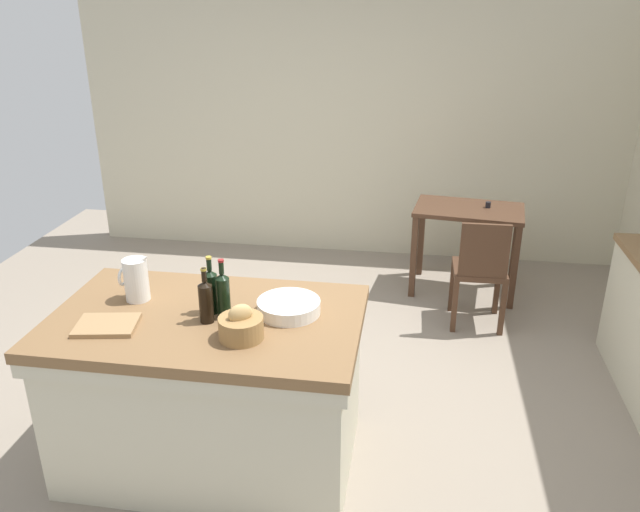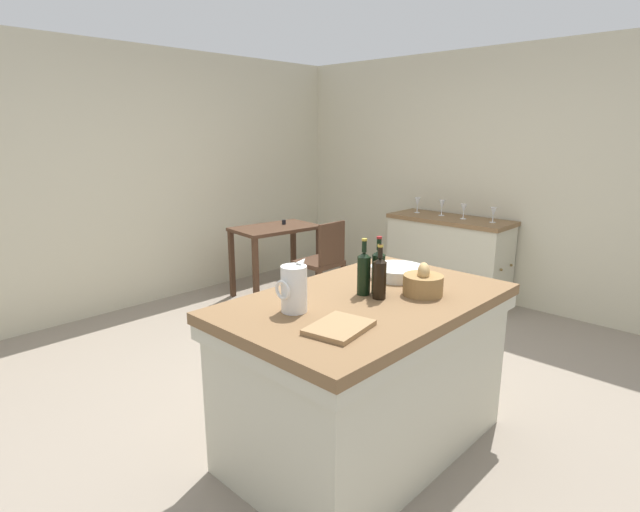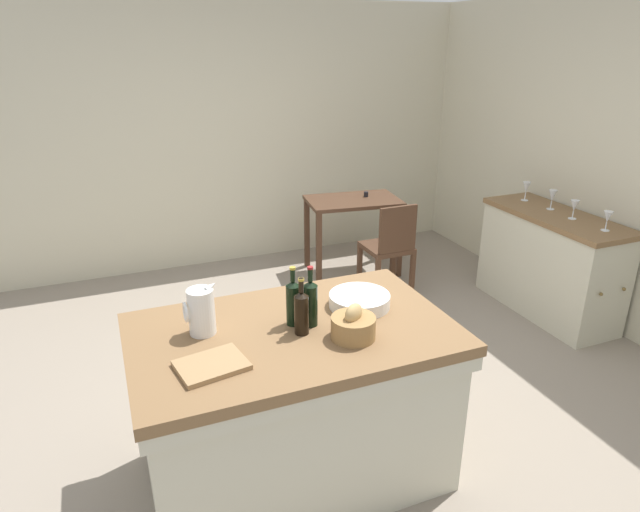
{
  "view_description": "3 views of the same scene",
  "coord_description": "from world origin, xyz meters",
  "px_view_note": "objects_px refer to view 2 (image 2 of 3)",
  "views": [
    {
      "loc": [
        0.59,
        -3.46,
        2.45
      ],
      "look_at": [
        0.02,
        0.23,
        0.89
      ],
      "focal_mm": 35.42,
      "sensor_mm": 36.0,
      "label": 1
    },
    {
      "loc": [
        -2.46,
        -2.28,
        1.78
      ],
      "look_at": [
        0.01,
        0.08,
        0.92
      ],
      "focal_mm": 28.08,
      "sensor_mm": 36.0,
      "label": 2
    },
    {
      "loc": [
        -1.22,
        -3.0,
        2.28
      ],
      "look_at": [
        0.07,
        0.2,
        0.89
      ],
      "focal_mm": 31.1,
      "sensor_mm": 36.0,
      "label": 3
    }
  ],
  "objects_px": {
    "wine_glass_middle": "(442,205)",
    "wine_glass_left": "(464,209)",
    "pitcher": "(294,288)",
    "wash_bowl": "(397,272)",
    "wine_bottle_green": "(380,277)",
    "wine_glass_right": "(417,202)",
    "bread_basket": "(423,283)",
    "wine_bottle_dark": "(378,270)",
    "island_table": "(366,368)",
    "side_cabinet": "(448,258)",
    "wooden_chair": "(323,261)",
    "cutting_board": "(339,327)",
    "wine_bottle_amber": "(364,272)",
    "wine_glass_far_left": "(493,212)",
    "writing_desk": "(276,238)"
  },
  "relations": [
    {
      "from": "writing_desk",
      "to": "wash_bowl",
      "type": "distance_m",
      "value": 2.61
    },
    {
      "from": "wine_bottle_green",
      "to": "wine_glass_left",
      "type": "relative_size",
      "value": 1.89
    },
    {
      "from": "island_table",
      "to": "wine_bottle_dark",
      "type": "xyz_separation_m",
      "value": [
        0.1,
        0.01,
        0.55
      ]
    },
    {
      "from": "wine_glass_middle",
      "to": "wine_glass_left",
      "type": "bearing_deg",
      "value": -96.24
    },
    {
      "from": "wash_bowl",
      "to": "cutting_board",
      "type": "xyz_separation_m",
      "value": [
        -0.86,
        -0.29,
        -0.02
      ]
    },
    {
      "from": "side_cabinet",
      "to": "wine_bottle_green",
      "type": "xyz_separation_m",
      "value": [
        -2.67,
        -1.08,
        0.58
      ]
    },
    {
      "from": "island_table",
      "to": "wine_glass_right",
      "type": "bearing_deg",
      "value": 28.14
    },
    {
      "from": "cutting_board",
      "to": "island_table",
      "type": "bearing_deg",
      "value": 23.38
    },
    {
      "from": "wooden_chair",
      "to": "island_table",
      "type": "bearing_deg",
      "value": -130.86
    },
    {
      "from": "wine_bottle_amber",
      "to": "wash_bowl",
      "type": "bearing_deg",
      "value": 7.59
    },
    {
      "from": "wine_glass_far_left",
      "to": "pitcher",
      "type": "bearing_deg",
      "value": -172.02
    },
    {
      "from": "wine_glass_far_left",
      "to": "wine_glass_right",
      "type": "relative_size",
      "value": 0.9
    },
    {
      "from": "side_cabinet",
      "to": "wash_bowl",
      "type": "height_order",
      "value": "wash_bowl"
    },
    {
      "from": "side_cabinet",
      "to": "wash_bowl",
      "type": "distance_m",
      "value": 2.51
    },
    {
      "from": "wash_bowl",
      "to": "wine_bottle_green",
      "type": "height_order",
      "value": "wine_bottle_green"
    },
    {
      "from": "pitcher",
      "to": "wine_glass_left",
      "type": "relative_size",
      "value": 1.77
    },
    {
      "from": "cutting_board",
      "to": "wine_bottle_amber",
      "type": "relative_size",
      "value": 0.94
    },
    {
      "from": "island_table",
      "to": "wine_glass_middle",
      "type": "relative_size",
      "value": 9.52
    },
    {
      "from": "side_cabinet",
      "to": "pitcher",
      "type": "relative_size",
      "value": 4.74
    },
    {
      "from": "bread_basket",
      "to": "wine_glass_middle",
      "type": "height_order",
      "value": "bread_basket"
    },
    {
      "from": "writing_desk",
      "to": "wine_bottle_dark",
      "type": "height_order",
      "value": "wine_bottle_dark"
    },
    {
      "from": "wine_glass_right",
      "to": "bread_basket",
      "type": "bearing_deg",
      "value": -146.39
    },
    {
      "from": "wine_bottle_dark",
      "to": "wine_bottle_green",
      "type": "bearing_deg",
      "value": -138.63
    },
    {
      "from": "wine_bottle_amber",
      "to": "pitcher",
      "type": "bearing_deg",
      "value": 169.54
    },
    {
      "from": "wine_glass_middle",
      "to": "wine_glass_right",
      "type": "xyz_separation_m",
      "value": [
        -0.02,
        0.3,
        0.0
      ]
    },
    {
      "from": "pitcher",
      "to": "wine_glass_right",
      "type": "xyz_separation_m",
      "value": [
        3.15,
        1.33,
        -0.02
      ]
    },
    {
      "from": "bread_basket",
      "to": "wine_glass_far_left",
      "type": "relative_size",
      "value": 1.43
    },
    {
      "from": "wine_glass_far_left",
      "to": "wine_glass_left",
      "type": "bearing_deg",
      "value": 91.9
    },
    {
      "from": "side_cabinet",
      "to": "wine_glass_left",
      "type": "bearing_deg",
      "value": -84.29
    },
    {
      "from": "cutting_board",
      "to": "side_cabinet",
      "type": "bearing_deg",
      "value": 21.18
    },
    {
      "from": "side_cabinet",
      "to": "wooden_chair",
      "type": "distance_m",
      "value": 1.38
    },
    {
      "from": "wooden_chair",
      "to": "wine_bottle_amber",
      "type": "relative_size",
      "value": 2.87
    },
    {
      "from": "bread_basket",
      "to": "wine_glass_right",
      "type": "distance_m",
      "value": 2.98
    },
    {
      "from": "cutting_board",
      "to": "wine_bottle_dark",
      "type": "relative_size",
      "value": 0.93
    },
    {
      "from": "wine_bottle_dark",
      "to": "island_table",
      "type": "bearing_deg",
      "value": -176.69
    },
    {
      "from": "pitcher",
      "to": "wine_glass_middle",
      "type": "distance_m",
      "value": 3.33
    },
    {
      "from": "side_cabinet",
      "to": "wine_glass_middle",
      "type": "relative_size",
      "value": 7.75
    },
    {
      "from": "wine_bottle_dark",
      "to": "wooden_chair",
      "type": "bearing_deg",
      "value": 50.9
    },
    {
      "from": "island_table",
      "to": "wine_bottle_green",
      "type": "xyz_separation_m",
      "value": [
        0.03,
        -0.06,
        0.54
      ]
    },
    {
      "from": "wooden_chair",
      "to": "wine_glass_right",
      "type": "xyz_separation_m",
      "value": [
        1.16,
        -0.35,
        0.52
      ]
    },
    {
      "from": "wash_bowl",
      "to": "wine_bottle_green",
      "type": "xyz_separation_m",
      "value": [
        -0.39,
        -0.16,
        0.08
      ]
    },
    {
      "from": "wooden_chair",
      "to": "wine_glass_middle",
      "type": "relative_size",
      "value": 5.33
    },
    {
      "from": "wine_glass_far_left",
      "to": "wine_glass_middle",
      "type": "distance_m",
      "value": 0.59
    },
    {
      "from": "island_table",
      "to": "cutting_board",
      "type": "relative_size",
      "value": 5.43
    },
    {
      "from": "wine_bottle_dark",
      "to": "wine_bottle_green",
      "type": "relative_size",
      "value": 1.08
    },
    {
      "from": "writing_desk",
      "to": "pitcher",
      "type": "distance_m",
      "value": 3.05
    },
    {
      "from": "wine_bottle_amber",
      "to": "wine_bottle_green",
      "type": "xyz_separation_m",
      "value": [
        0.01,
        -0.1,
        -0.01
      ]
    },
    {
      "from": "side_cabinet",
      "to": "wash_bowl",
      "type": "xyz_separation_m",
      "value": [
        -2.28,
        -0.93,
        0.5
      ]
    },
    {
      "from": "side_cabinet",
      "to": "writing_desk",
      "type": "distance_m",
      "value": 1.88
    },
    {
      "from": "wooden_chair",
      "to": "pitcher",
      "type": "bearing_deg",
      "value": -139.78
    }
  ]
}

